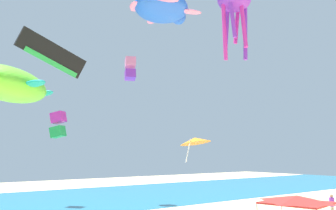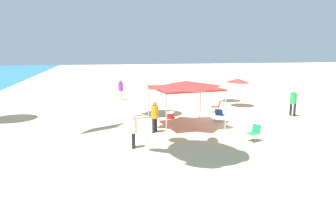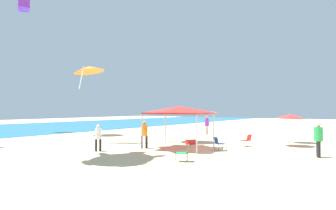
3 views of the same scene
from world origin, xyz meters
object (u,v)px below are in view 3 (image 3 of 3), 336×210
at_px(person_near_umbrella, 207,124).
at_px(folding_chair_right_of_tent, 184,152).
at_px(folding_chair_near_cooler, 219,143).
at_px(folding_chair_left_of_tent, 247,139).
at_px(person_far_stroller, 318,136).
at_px(person_kite_handler, 144,132).
at_px(person_beachcomber, 98,136).
at_px(canopy_tent, 179,110).
at_px(kite_delta_orange, 89,69).
at_px(cooler_box, 190,142).
at_px(beach_umbrella, 291,116).

bearing_deg(person_near_umbrella, folding_chair_right_of_tent, -164.87).
height_order(folding_chair_right_of_tent, folding_chair_near_cooler, same).
distance_m(folding_chair_left_of_tent, person_far_stroller, 5.06).
height_order(person_kite_handler, person_far_stroller, person_far_stroller).
relative_size(folding_chair_near_cooler, person_beachcomber, 0.52).
xyz_separation_m(canopy_tent, person_kite_handler, (-1.11, 1.94, -1.40)).
xyz_separation_m(folding_chair_near_cooler, kite_delta_orange, (2.19, 14.68, 5.81)).
bearing_deg(cooler_box, folding_chair_left_of_tent, -69.55).
height_order(folding_chair_near_cooler, cooler_box, folding_chair_near_cooler).
relative_size(folding_chair_right_of_tent, person_kite_handler, 0.47).
bearing_deg(kite_delta_orange, folding_chair_left_of_tent, -103.46).
bearing_deg(folding_chair_right_of_tent, cooler_box, -178.57).
xyz_separation_m(folding_chair_right_of_tent, folding_chair_left_of_tent, (7.09, -0.39, 0.00)).
relative_size(cooler_box, person_beachcomber, 0.46).
distance_m(folding_chair_left_of_tent, person_near_umbrella, 9.16).
bearing_deg(person_kite_handler, folding_chair_left_of_tent, -14.61).
relative_size(person_kite_handler, person_near_umbrella, 0.97).
relative_size(folding_chair_right_of_tent, person_near_umbrella, 0.46).
bearing_deg(cooler_box, person_kite_handler, 155.92).
bearing_deg(folding_chair_near_cooler, person_beachcomber, 76.49).
relative_size(folding_chair_left_of_tent, person_near_umbrella, 0.46).
xyz_separation_m(beach_umbrella, folding_chair_right_of_tent, (-9.13, 2.68, -1.52)).
xyz_separation_m(beach_umbrella, folding_chair_left_of_tent, (-2.03, 2.29, -1.52)).
distance_m(person_far_stroller, kite_delta_orange, 20.71).
xyz_separation_m(beach_umbrella, person_near_umbrella, (4.43, 8.76, -0.95)).
distance_m(canopy_tent, cooler_box, 3.12).
bearing_deg(person_kite_handler, cooler_box, 8.89).
xyz_separation_m(folding_chair_left_of_tent, person_far_stroller, (-2.03, -4.60, 0.61)).
distance_m(canopy_tent, folding_chair_right_of_tent, 4.91).
bearing_deg(person_far_stroller, folding_chair_near_cooler, 80.13).
xyz_separation_m(cooler_box, kite_delta_orange, (0.79, 11.82, 6.09)).
bearing_deg(canopy_tent, person_far_stroller, -79.34).
xyz_separation_m(folding_chair_right_of_tent, cooler_box, (5.77, 3.17, -0.27)).
xyz_separation_m(folding_chair_right_of_tent, person_kite_handler, (2.51, 4.63, 0.54)).
xyz_separation_m(beach_umbrella, folding_chair_near_cooler, (-4.76, 2.99, -1.52)).
distance_m(canopy_tent, person_far_stroller, 7.92).
bearing_deg(person_beachcomber, canopy_tent, 149.33).
relative_size(person_beachcomber, kite_delta_orange, 0.44).
xyz_separation_m(folding_chair_right_of_tent, folding_chair_near_cooler, (4.36, 0.31, 0.00)).
relative_size(cooler_box, person_near_umbrella, 0.41).
relative_size(person_near_umbrella, kite_delta_orange, 0.50).
distance_m(folding_chair_right_of_tent, cooler_box, 6.59).
bearing_deg(person_near_umbrella, canopy_tent, -170.16).
distance_m(beach_umbrella, folding_chair_left_of_tent, 3.42).
height_order(person_near_umbrella, person_far_stroller, person_far_stroller).
bearing_deg(folding_chair_right_of_tent, person_far_stroller, 108.03).
bearing_deg(cooler_box, folding_chair_near_cooler, -116.14).
bearing_deg(folding_chair_right_of_tent, person_near_umbrella, 176.78).
height_order(canopy_tent, person_kite_handler, canopy_tent).
relative_size(canopy_tent, person_far_stroller, 2.23).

